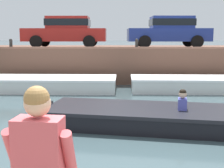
{
  "coord_description": "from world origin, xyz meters",
  "views": [
    {
      "loc": [
        -0.14,
        -2.84,
        2.14
      ],
      "look_at": [
        -0.35,
        3.88,
        1.12
      ],
      "focal_mm": 50.0,
      "sensor_mm": 36.0,
      "label": 1
    }
  ],
  "objects": [
    {
      "name": "far_quay_wall",
      "position": [
        0.0,
        14.09,
        0.81
      ],
      "size": [
        60.0,
        6.0,
        1.63
      ],
      "primitive_type": "cube",
      "color": "brown",
      "rests_on": "ground"
    },
    {
      "name": "car_centre_blue",
      "position": [
        2.28,
        13.28,
        2.47
      ],
      "size": [
        4.15,
        2.04,
        1.54
      ],
      "color": "#233893",
      "rests_on": "far_quay_wall"
    },
    {
      "name": "mooring_bollard_west",
      "position": [
        -5.2,
        11.34,
        1.86
      ],
      "size": [
        0.15,
        0.15,
        0.45
      ],
      "color": "#2D2B28",
      "rests_on": "far_quay_wall"
    },
    {
      "name": "person_seated_left",
      "position": [
        -0.76,
        -0.57,
        1.19
      ],
      "size": [
        0.55,
        0.55,
        0.96
      ],
      "color": "#282833",
      "rests_on": "near_quay"
    },
    {
      "name": "boat_moored_central_white",
      "position": [
        3.19,
        9.55,
        0.28
      ],
      "size": [
        6.37,
        1.89,
        0.56
      ],
      "color": "white",
      "rests_on": "ground"
    },
    {
      "name": "ground_plane",
      "position": [
        0.0,
        5.55,
        0.0
      ],
      "size": [
        400.0,
        400.0,
        0.0
      ],
      "primitive_type": "plane",
      "color": "#3D5156"
    },
    {
      "name": "motorboat_passing",
      "position": [
        0.79,
        4.46,
        0.23
      ],
      "size": [
        6.17,
        2.59,
        0.93
      ],
      "color": "black",
      "rests_on": "ground"
    },
    {
      "name": "mooring_bollard_mid",
      "position": [
        0.54,
        11.34,
        1.86
      ],
      "size": [
        0.15,
        0.15,
        0.45
      ],
      "color": "#2D2B28",
      "rests_on": "far_quay_wall"
    },
    {
      "name": "car_left_inner_red",
      "position": [
        -2.96,
        13.28,
        2.47
      ],
      "size": [
        4.21,
        2.09,
        1.54
      ],
      "color": "#B2231E",
      "rests_on": "far_quay_wall"
    },
    {
      "name": "far_wall_coping",
      "position": [
        0.0,
        11.21,
        1.67
      ],
      "size": [
        60.0,
        0.24,
        0.08
      ],
      "primitive_type": "cube",
      "color": "brown",
      "rests_on": "far_quay_wall"
    },
    {
      "name": "boat_moored_west_white",
      "position": [
        -3.23,
        9.47,
        0.28
      ],
      "size": [
        6.22,
        2.02,
        0.55
      ],
      "color": "white",
      "rests_on": "ground"
    }
  ]
}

